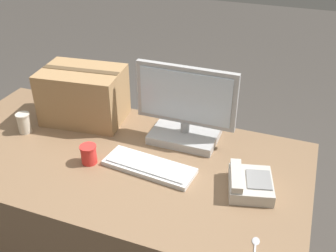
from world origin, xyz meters
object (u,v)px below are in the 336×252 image
at_px(monitor, 185,113).
at_px(desk_phone, 249,183).
at_px(cardboard_box, 84,95).
at_px(keyboard, 149,166).
at_px(paper_cup_left, 24,123).
at_px(spoon, 255,248).
at_px(paper_cup_right, 89,154).

distance_m(monitor, desk_phone, 0.48).
bearing_deg(cardboard_box, keyboard, -30.48).
bearing_deg(monitor, paper_cup_left, -163.60).
height_order(monitor, cardboard_box, monitor).
bearing_deg(keyboard, paper_cup_left, -179.12).
height_order(paper_cup_left, spoon, paper_cup_left).
xyz_separation_m(keyboard, desk_phone, (0.45, 0.02, 0.02)).
relative_size(monitor, cardboard_box, 1.10).
bearing_deg(cardboard_box, paper_cup_left, -133.57).
relative_size(paper_cup_right, spoon, 0.55).
distance_m(keyboard, paper_cup_left, 0.73).
height_order(spoon, cardboard_box, cardboard_box).
relative_size(monitor, spoon, 3.00).
bearing_deg(desk_phone, monitor, 129.31).
xyz_separation_m(paper_cup_right, spoon, (0.81, -0.24, -0.04)).
height_order(paper_cup_right, cardboard_box, cardboard_box).
height_order(monitor, keyboard, monitor).
distance_m(paper_cup_right, spoon, 0.84).
bearing_deg(monitor, spoon, -51.74).
xyz_separation_m(monitor, paper_cup_left, (-0.79, -0.23, -0.10)).
bearing_deg(keyboard, cardboard_box, 155.22).
bearing_deg(cardboard_box, spoon, -29.51).
bearing_deg(monitor, paper_cup_right, -134.94).
height_order(keyboard, spoon, keyboard).
distance_m(desk_phone, paper_cup_left, 1.17).
relative_size(keyboard, desk_phone, 1.75).
relative_size(desk_phone, cardboard_box, 0.55).
relative_size(keyboard, paper_cup_left, 4.05).
xyz_separation_m(desk_phone, paper_cup_right, (-0.72, -0.07, 0.01)).
bearing_deg(spoon, paper_cup_left, 68.74).
relative_size(paper_cup_right, cardboard_box, 0.20).
height_order(desk_phone, spoon, desk_phone).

